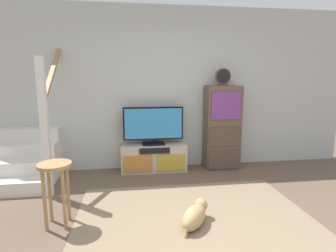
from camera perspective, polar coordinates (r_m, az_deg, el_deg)
ground_plane at (r=2.72m, az=8.57°, el=-24.42°), size 20.00×20.00×0.00m
back_wall at (r=4.65m, az=0.28°, el=7.81°), size 6.40×0.12×2.70m
area_rug at (r=3.21m, az=5.36°, el=-18.42°), size 2.60×1.80×0.01m
media_console at (r=4.54m, az=-3.01°, el=-6.71°), size 1.08×0.38×0.45m
television at (r=4.44m, az=-3.11°, el=0.29°), size 0.98×0.22×0.63m
side_cabinet at (r=4.68m, az=11.31°, el=-0.33°), size 0.58×0.38×1.41m
desk_clock at (r=4.59m, az=11.55°, el=10.12°), size 0.26×0.08×0.28m
staircase at (r=4.76m, az=-27.04°, el=-5.22°), size 1.00×1.36×2.20m
bar_stool_near at (r=3.06m, az=-22.67°, el=-10.35°), size 0.34×0.34×0.68m
dog at (r=2.99m, az=5.71°, el=-18.29°), size 0.41×0.48×0.23m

